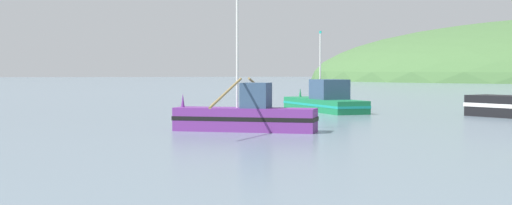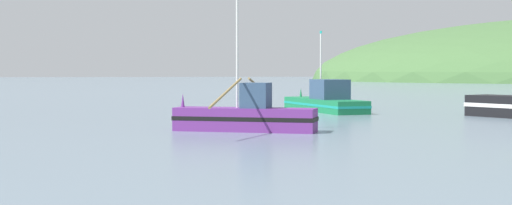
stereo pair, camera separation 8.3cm
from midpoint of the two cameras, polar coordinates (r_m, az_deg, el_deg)
The scene contains 2 objects.
fishing_boat_purple at distance 37.53m, azimuth -0.70°, elevation -1.02°, with size 7.40×11.17×7.53m.
fishing_boat_green at distance 55.64m, azimuth 5.42°, elevation 0.09°, with size 4.58×10.42×6.06m.
Camera 2 is at (-2.79, -9.69, 3.15)m, focal length 51.96 mm.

